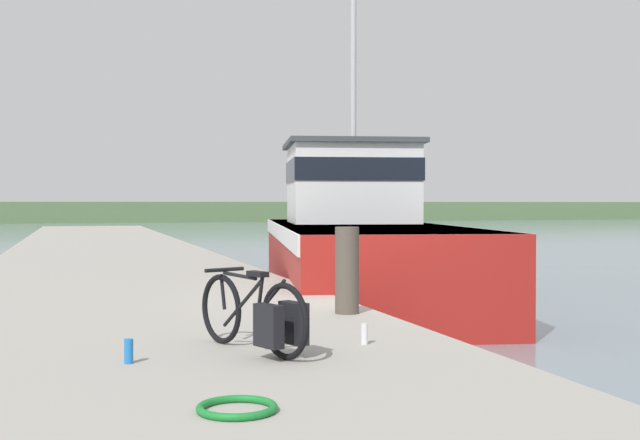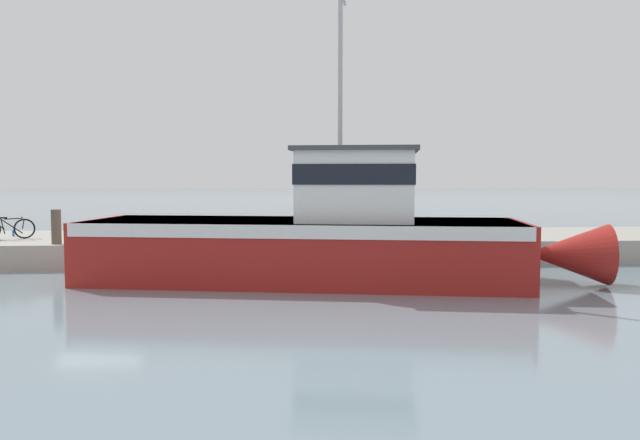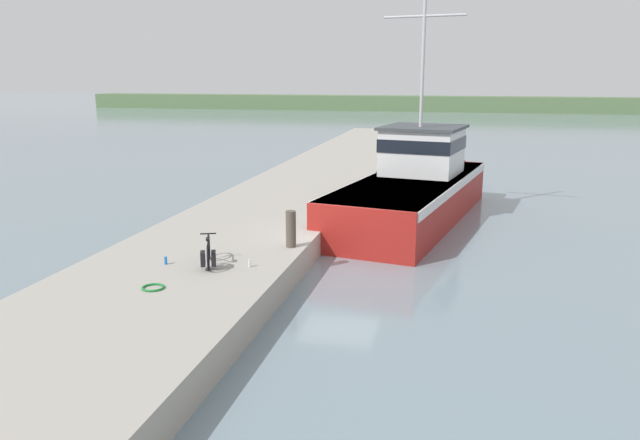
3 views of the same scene
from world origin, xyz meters
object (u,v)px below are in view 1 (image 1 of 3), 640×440
Objects in this scene: water_bottle_by_bike at (129,351)px; bicycle_touring at (260,316)px; mooring_post at (347,270)px; water_bottle_on_curb at (364,334)px; fishing_boat_main at (356,240)px.

bicycle_touring is at bearing 5.46° from water_bottle_by_bike.
water_bottle_on_curb is at bearing -104.33° from mooring_post.
water_bottle_on_curb is 2.33m from water_bottle_by_bike.
mooring_post is 2.30m from water_bottle_on_curb.
mooring_post is at bearing 75.67° from water_bottle_on_curb.
water_bottle_on_curb is 0.97× the size of water_bottle_by_bike.
bicycle_touring is 1.14m from water_bottle_on_curb.
fishing_boat_main is at bearing 69.85° from mooring_post.
water_bottle_by_bike is at bearing -139.22° from mooring_post.
fishing_boat_main is 8.89m from mooring_post.
mooring_post reaches higher than water_bottle_on_curb.
mooring_post is at bearing 32.97° from bicycle_touring.
mooring_post is (-3.06, -8.35, 0.03)m from fishing_boat_main.
fishing_boat_main reaches higher than mooring_post.
bicycle_touring is 1.24m from water_bottle_by_bike.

